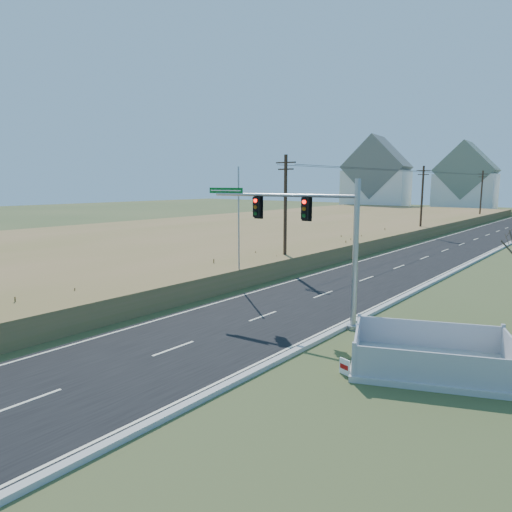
{
  "coord_description": "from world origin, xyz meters",
  "views": [
    {
      "loc": [
        14.11,
        -13.87,
        6.88
      ],
      "look_at": [
        0.45,
        2.88,
        3.4
      ],
      "focal_mm": 32.0,
      "sensor_mm": 36.0,
      "label": 1
    }
  ],
  "objects_px": {
    "traffic_signal_mast": "(319,236)",
    "open_sign": "(345,367)",
    "flagpole": "(239,241)",
    "fence_enclosure": "(431,362)"
  },
  "relations": [
    {
      "from": "flagpole",
      "to": "traffic_signal_mast",
      "type": "bearing_deg",
      "value": -21.62
    },
    {
      "from": "traffic_signal_mast",
      "to": "open_sign",
      "type": "relative_size",
      "value": 15.06
    },
    {
      "from": "fence_enclosure",
      "to": "flagpole",
      "type": "distance_m",
      "value": 15.55
    },
    {
      "from": "traffic_signal_mast",
      "to": "fence_enclosure",
      "type": "relative_size",
      "value": 1.28
    },
    {
      "from": "fence_enclosure",
      "to": "open_sign",
      "type": "height_order",
      "value": "fence_enclosure"
    },
    {
      "from": "open_sign",
      "to": "flagpole",
      "type": "bearing_deg",
      "value": 162.47
    },
    {
      "from": "fence_enclosure",
      "to": "flagpole",
      "type": "bearing_deg",
      "value": 135.51
    },
    {
      "from": "traffic_signal_mast",
      "to": "open_sign",
      "type": "xyz_separation_m",
      "value": [
        4.08,
        -4.76,
        -4.04
      ]
    },
    {
      "from": "traffic_signal_mast",
      "to": "fence_enclosure",
      "type": "bearing_deg",
      "value": -25.57
    },
    {
      "from": "fence_enclosure",
      "to": "flagpole",
      "type": "relative_size",
      "value": 0.87
    }
  ]
}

